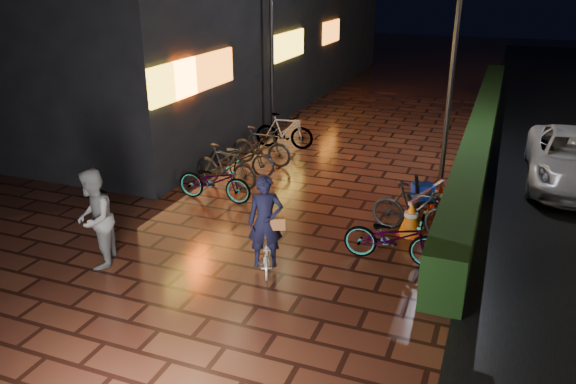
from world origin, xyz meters
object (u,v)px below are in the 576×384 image
at_px(traffic_barrier, 426,207).
at_px(cart_assembly, 422,193).
at_px(van, 576,159).
at_px(bystander_person, 94,219).
at_px(cyclist, 266,236).

height_order(traffic_barrier, cart_assembly, cart_assembly).
relative_size(van, traffic_barrier, 2.57).
bearing_deg(van, bystander_person, -137.33).
relative_size(bystander_person, cart_assembly, 1.66).
bearing_deg(cyclist, cart_assembly, 55.98).
relative_size(cyclist, cart_assembly, 1.63).
xyz_separation_m(bystander_person, cyclist, (2.91, 0.95, -0.25)).
distance_m(van, cart_assembly, 4.73).
height_order(van, cyclist, cyclist).
relative_size(traffic_barrier, cart_assembly, 1.67).
distance_m(van, traffic_barrier, 4.85).
height_order(bystander_person, traffic_barrier, bystander_person).
xyz_separation_m(bystander_person, cart_assembly, (5.14, 4.25, -0.35)).
relative_size(van, cart_assembly, 4.31).
relative_size(bystander_person, van, 0.39).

